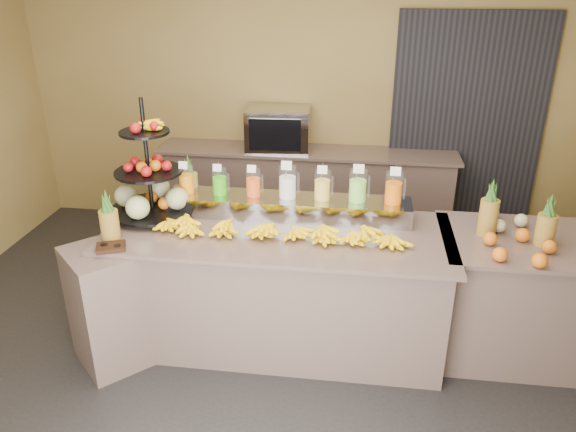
% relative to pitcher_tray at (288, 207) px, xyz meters
% --- Properties ---
extents(ground, '(6.00, 6.00, 0.00)m').
position_rel_pitcher_tray_xyz_m(ground, '(-0.03, -0.58, -1.01)').
color(ground, black).
rests_on(ground, ground).
extents(room_envelope, '(6.04, 5.02, 2.82)m').
position_rel_pitcher_tray_xyz_m(room_envelope, '(0.16, 0.21, 0.87)').
color(room_envelope, olive).
rests_on(room_envelope, ground).
extents(buffet_counter, '(2.75, 1.25, 0.93)m').
position_rel_pitcher_tray_xyz_m(buffet_counter, '(-0.15, -0.32, -0.54)').
color(buffet_counter, gray).
rests_on(buffet_counter, ground).
extents(right_counter, '(1.08, 0.88, 0.93)m').
position_rel_pitcher_tray_xyz_m(right_counter, '(1.67, -0.18, -0.54)').
color(right_counter, gray).
rests_on(right_counter, ground).
extents(back_ledge, '(3.10, 0.55, 0.93)m').
position_rel_pitcher_tray_xyz_m(back_ledge, '(-0.03, 1.67, -0.54)').
color(back_ledge, gray).
rests_on(back_ledge, ground).
extents(pitcher_tray, '(1.85, 0.30, 0.15)m').
position_rel_pitcher_tray_xyz_m(pitcher_tray, '(0.00, 0.00, 0.00)').
color(pitcher_tray, gray).
rests_on(pitcher_tray, buffet_counter).
extents(juice_pitcher_orange_a, '(0.11, 0.12, 0.28)m').
position_rel_pitcher_tray_xyz_m(juice_pitcher_orange_a, '(-0.78, -0.00, 0.17)').
color(juice_pitcher_orange_a, silver).
rests_on(juice_pitcher_orange_a, pitcher_tray).
extents(juice_pitcher_green, '(0.11, 0.11, 0.27)m').
position_rel_pitcher_tray_xyz_m(juice_pitcher_green, '(-0.52, -0.00, 0.17)').
color(juice_pitcher_green, silver).
rests_on(juice_pitcher_green, pitcher_tray).
extents(juice_pitcher_orange_b, '(0.11, 0.12, 0.27)m').
position_rel_pitcher_tray_xyz_m(juice_pitcher_orange_b, '(-0.26, -0.00, 0.17)').
color(juice_pitcher_orange_b, silver).
rests_on(juice_pitcher_orange_b, pitcher_tray).
extents(juice_pitcher_milk, '(0.13, 0.14, 0.32)m').
position_rel_pitcher_tray_xyz_m(juice_pitcher_milk, '(-0.00, -0.00, 0.18)').
color(juice_pitcher_milk, silver).
rests_on(juice_pitcher_milk, pitcher_tray).
extents(juice_pitcher_lemon, '(0.12, 0.13, 0.29)m').
position_rel_pitcher_tray_xyz_m(juice_pitcher_lemon, '(0.26, -0.00, 0.17)').
color(juice_pitcher_lemon, silver).
rests_on(juice_pitcher_lemon, pitcher_tray).
extents(juice_pitcher_lime, '(0.13, 0.14, 0.32)m').
position_rel_pitcher_tray_xyz_m(juice_pitcher_lime, '(0.52, -0.00, 0.18)').
color(juice_pitcher_lime, silver).
rests_on(juice_pitcher_lime, pitcher_tray).
extents(juice_pitcher_orange_c, '(0.13, 0.13, 0.31)m').
position_rel_pitcher_tray_xyz_m(juice_pitcher_orange_c, '(0.78, -0.00, 0.18)').
color(juice_pitcher_orange_c, silver).
rests_on(juice_pitcher_orange_c, pitcher_tray).
extents(banana_heap, '(1.81, 0.16, 0.15)m').
position_rel_pitcher_tray_xyz_m(banana_heap, '(-0.05, -0.34, -0.01)').
color(banana_heap, yellow).
rests_on(banana_heap, buffet_counter).
extents(fruit_stand, '(0.82, 0.82, 0.90)m').
position_rel_pitcher_tray_xyz_m(fruit_stand, '(-0.98, -0.12, 0.15)').
color(fruit_stand, black).
rests_on(fruit_stand, buffet_counter).
extents(condiment_caddy, '(0.23, 0.20, 0.03)m').
position_rel_pitcher_tray_xyz_m(condiment_caddy, '(-1.11, -0.70, -0.06)').
color(condiment_caddy, black).
rests_on(condiment_caddy, buffet_counter).
extents(pineapple_left_a, '(0.13, 0.13, 0.38)m').
position_rel_pitcher_tray_xyz_m(pineapple_left_a, '(-1.16, -0.57, 0.06)').
color(pineapple_left_a, brown).
rests_on(pineapple_left_a, buffet_counter).
extents(pineapple_left_b, '(0.14, 0.14, 0.41)m').
position_rel_pitcher_tray_xyz_m(pineapple_left_b, '(-0.80, 0.14, 0.08)').
color(pineapple_left_b, brown).
rests_on(pineapple_left_b, buffet_counter).
extents(right_fruit_pile, '(0.50, 0.48, 0.26)m').
position_rel_pitcher_tray_xyz_m(right_fruit_pile, '(1.60, -0.29, 0.01)').
color(right_fruit_pile, brown).
rests_on(right_fruit_pile, right_counter).
extents(oven_warmer, '(0.66, 0.48, 0.43)m').
position_rel_pitcher_tray_xyz_m(oven_warmer, '(-0.32, 1.67, 0.14)').
color(oven_warmer, gray).
rests_on(oven_warmer, back_ledge).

